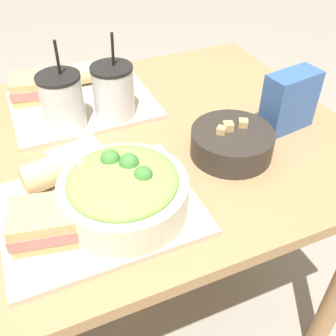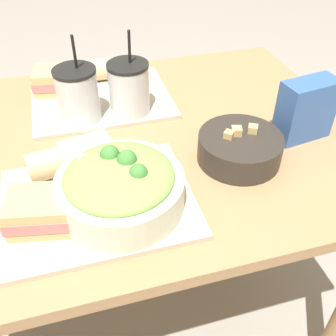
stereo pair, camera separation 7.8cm
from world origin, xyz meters
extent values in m
plane|color=gray|center=(0.00, 0.00, 0.00)|extent=(12.00, 12.00, 0.00)
cube|color=#A37A51|center=(0.00, 0.00, 0.75)|extent=(1.20, 0.84, 0.03)
cylinder|color=#A37A51|center=(0.54, 0.36, 0.37)|extent=(0.06, 0.06, 0.73)
cube|color=#BCB29E|center=(-0.08, -0.21, 0.77)|extent=(0.38, 0.29, 0.01)
cube|color=#BCB29E|center=(-0.01, 0.20, 0.77)|extent=(0.38, 0.29, 0.01)
cylinder|color=beige|center=(-0.03, -0.23, 0.81)|extent=(0.24, 0.24, 0.07)
ellipsoid|color=#7FB251|center=(-0.03, -0.23, 0.85)|extent=(0.21, 0.21, 0.05)
sphere|color=#427F38|center=(-0.01, -0.21, 0.87)|extent=(0.04, 0.04, 0.04)
sphere|color=#427F38|center=(0.00, -0.25, 0.87)|extent=(0.03, 0.03, 0.03)
sphere|color=#427F38|center=(-0.04, -0.19, 0.87)|extent=(0.04, 0.04, 0.04)
cube|color=beige|center=(-0.05, -0.21, 0.85)|extent=(0.05, 0.05, 0.01)
cube|color=beige|center=(-0.07, -0.18, 0.85)|extent=(0.05, 0.05, 0.01)
cylinder|color=#2D2823|center=(0.25, -0.15, 0.79)|extent=(0.19, 0.19, 0.06)
cylinder|color=#5B2D19|center=(0.25, -0.15, 0.82)|extent=(0.17, 0.17, 0.01)
cube|color=tan|center=(0.22, -0.14, 0.83)|extent=(0.03, 0.03, 0.02)
cube|color=tan|center=(0.24, -0.14, 0.83)|extent=(0.03, 0.03, 0.02)
cube|color=tan|center=(0.28, -0.14, 0.83)|extent=(0.03, 0.03, 0.02)
cube|color=tan|center=(-0.18, -0.24, 0.78)|extent=(0.14, 0.11, 0.02)
cube|color=#C1706B|center=(-0.18, -0.24, 0.80)|extent=(0.15, 0.12, 0.02)
cube|color=tan|center=(-0.18, -0.24, 0.83)|extent=(0.14, 0.11, 0.02)
cylinder|color=#DBBC84|center=(-0.12, -0.10, 0.80)|extent=(0.17, 0.09, 0.06)
cylinder|color=beige|center=(-0.05, -0.08, 0.80)|extent=(0.02, 0.06, 0.06)
cube|color=tan|center=(-0.11, 0.27, 0.78)|extent=(0.14, 0.12, 0.02)
cube|color=#C1706B|center=(-0.11, 0.27, 0.80)|extent=(0.15, 0.12, 0.02)
cube|color=tan|center=(-0.11, 0.27, 0.83)|extent=(0.14, 0.12, 0.02)
cylinder|color=#DBBC84|center=(-0.03, 0.31, 0.80)|extent=(0.15, 0.07, 0.06)
cylinder|color=beige|center=(0.04, 0.31, 0.80)|extent=(0.01, 0.06, 0.06)
cylinder|color=silver|center=(-0.07, 0.11, 0.84)|extent=(0.10, 0.10, 0.13)
cylinder|color=black|center=(-0.07, 0.11, 0.83)|extent=(0.09, 0.09, 0.10)
cylinder|color=black|center=(-0.07, 0.11, 0.90)|extent=(0.10, 0.10, 0.01)
cylinder|color=black|center=(-0.07, 0.11, 0.95)|extent=(0.01, 0.02, 0.09)
cylinder|color=silver|center=(0.05, 0.11, 0.83)|extent=(0.10, 0.10, 0.13)
cylinder|color=maroon|center=(0.05, 0.11, 0.83)|extent=(0.09, 0.09, 0.10)
cylinder|color=black|center=(0.05, 0.11, 0.90)|extent=(0.10, 0.10, 0.01)
cylinder|color=black|center=(0.06, 0.11, 0.94)|extent=(0.01, 0.02, 0.09)
cube|color=#335BA3|center=(0.44, -0.10, 0.83)|extent=(0.14, 0.08, 0.15)
cube|color=silver|center=(-0.08, 0.00, 0.76)|extent=(0.14, 0.11, 0.00)
camera|label=1|loc=(-0.17, -0.75, 1.32)|focal=42.00mm
camera|label=2|loc=(-0.09, -0.78, 1.32)|focal=42.00mm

